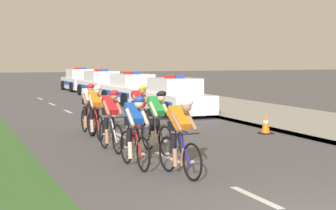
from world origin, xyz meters
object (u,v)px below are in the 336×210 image
(cyclist_lead, at_px, (180,136))
(cyclist_fifth, at_px, (95,111))
(police_car_nearest, at_px, (174,98))
(police_car_third, at_px, (101,85))
(cyclist_fourth, at_px, (111,120))
(cyclist_sixth, at_px, (139,111))
(cyclist_seventh, at_px, (89,108))
(police_car_furthest, at_px, (80,81))
(cyclist_second, at_px, (135,131))
(police_car_second, at_px, (132,90))
(cyclist_third, at_px, (157,121))
(traffic_cone_near, at_px, (266,124))

(cyclist_lead, xyz_separation_m, cyclist_fifth, (-0.30, 5.62, 0.00))
(police_car_nearest, distance_m, police_car_third, 11.71)
(cyclist_fourth, height_order, cyclist_sixth, same)
(cyclist_seventh, distance_m, police_car_third, 16.74)
(police_car_furthest, bearing_deg, cyclist_fourth, -100.62)
(cyclist_second, relative_size, cyclist_seventh, 1.00)
(cyclist_second, distance_m, cyclist_fifth, 4.48)
(cyclist_lead, distance_m, police_car_nearest, 11.86)
(cyclist_fourth, relative_size, police_car_nearest, 0.39)
(cyclist_fourth, bearing_deg, cyclist_second, -92.25)
(police_car_second, bearing_deg, cyclist_third, -104.96)
(cyclist_sixth, height_order, police_car_third, police_car_third)
(cyclist_third, xyz_separation_m, police_car_nearest, (3.76, 8.41, -0.11))
(cyclist_second, relative_size, cyclist_third, 1.00)
(cyclist_fifth, relative_size, traffic_cone_near, 2.69)
(cyclist_lead, relative_size, cyclist_second, 1.00)
(police_car_second, bearing_deg, cyclist_seventh, -114.03)
(police_car_nearest, bearing_deg, cyclist_fifth, -129.81)
(cyclist_third, bearing_deg, cyclist_lead, -100.25)
(cyclist_second, distance_m, cyclist_seventh, 5.52)
(cyclist_fifth, distance_m, traffic_cone_near, 5.14)
(police_car_nearest, distance_m, police_car_second, 5.67)
(cyclist_third, bearing_deg, police_car_third, 79.41)
(cyclist_fourth, relative_size, traffic_cone_near, 2.69)
(cyclist_lead, distance_m, cyclist_second, 1.28)
(cyclist_fifth, distance_m, police_car_furthest, 23.32)
(cyclist_fifth, distance_m, police_car_second, 12.02)
(cyclist_seventh, bearing_deg, cyclist_third, -79.53)
(cyclist_fourth, bearing_deg, cyclist_sixth, 53.84)
(cyclist_fifth, height_order, police_car_nearest, police_car_nearest)
(cyclist_third, distance_m, cyclist_fourth, 1.18)
(cyclist_seventh, xyz_separation_m, police_car_nearest, (4.50, 4.42, -0.11))
(cyclist_second, height_order, police_car_second, police_car_second)
(cyclist_sixth, height_order, traffic_cone_near, cyclist_sixth)
(cyclist_second, height_order, police_car_furthest, police_car_furthest)
(cyclist_seventh, relative_size, traffic_cone_near, 2.69)
(cyclist_fourth, height_order, cyclist_seventh, same)
(cyclist_third, bearing_deg, cyclist_fifth, 104.88)
(cyclist_seventh, xyz_separation_m, traffic_cone_near, (5.00, -1.87, -0.48))
(cyclist_second, bearing_deg, cyclist_seventh, 86.86)
(cyclist_second, xyz_separation_m, police_car_second, (4.80, 15.60, -0.11))
(cyclist_sixth, height_order, cyclist_seventh, same)
(cyclist_sixth, relative_size, cyclist_seventh, 1.00)
(cyclist_fourth, distance_m, police_car_third, 19.99)
(cyclist_sixth, xyz_separation_m, police_car_furthest, (3.38, 23.31, -0.11))
(cyclist_second, xyz_separation_m, cyclist_seventh, (0.30, 5.51, 0.00))
(cyclist_third, height_order, traffic_cone_near, cyclist_third)
(cyclist_third, bearing_deg, cyclist_seventh, 100.47)
(cyclist_third, xyz_separation_m, police_car_third, (3.76, 20.12, -0.11))
(cyclist_seventh, bearing_deg, cyclist_fifth, -92.70)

